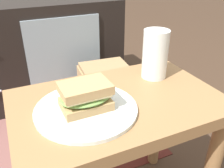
# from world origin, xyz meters

# --- Properties ---
(side_table) EXTENTS (0.56, 0.36, 0.46)m
(side_table) POSITION_xyz_m (0.00, 0.00, 0.37)
(side_table) COLOR olive
(side_table) RESTS_ON ground
(tv_cabinet) EXTENTS (0.96, 0.46, 0.58)m
(tv_cabinet) POSITION_xyz_m (-0.08, 0.95, 0.29)
(tv_cabinet) COLOR black
(tv_cabinet) RESTS_ON ground
(area_rug) EXTENTS (1.25, 0.80, 0.01)m
(area_rug) POSITION_xyz_m (-0.28, 0.54, 0.00)
(area_rug) COLOR #4C1E19
(area_rug) RESTS_ON ground
(plate) EXTENTS (0.25, 0.25, 0.01)m
(plate) POSITION_xyz_m (-0.10, -0.02, 0.47)
(plate) COLOR silver
(plate) RESTS_ON side_table
(sandwich_front) EXTENTS (0.13, 0.09, 0.07)m
(sandwich_front) POSITION_xyz_m (-0.10, -0.02, 0.50)
(sandwich_front) COLOR tan
(sandwich_front) RESTS_ON plate
(beer_glass) EXTENTS (0.08, 0.08, 0.15)m
(beer_glass) POSITION_xyz_m (0.16, 0.08, 0.53)
(beer_glass) COLOR silver
(beer_glass) RESTS_ON side_table
(paper_bag) EXTENTS (0.25, 0.18, 0.33)m
(paper_bag) POSITION_xyz_m (0.17, 0.51, 0.16)
(paper_bag) COLOR tan
(paper_bag) RESTS_ON ground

